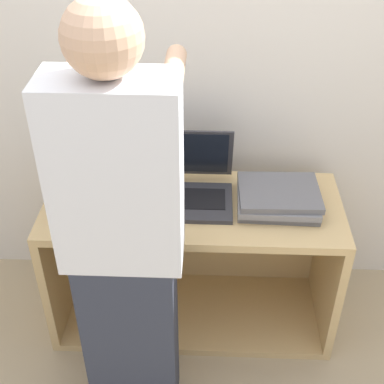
{
  "coord_description": "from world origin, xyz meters",
  "views": [
    {
      "loc": [
        0.07,
        -1.55,
        2.05
      ],
      "look_at": [
        0.0,
        0.18,
        0.8
      ],
      "focal_mm": 50.0,
      "sensor_mm": 36.0,
      "label": 1
    }
  ],
  "objects_px": {
    "laptop_open": "(193,186)",
    "laptop_stack_right": "(278,198)",
    "person": "(124,247)",
    "laptop_stack_left": "(105,189)"
  },
  "relations": [
    {
      "from": "laptop_stack_right",
      "to": "person",
      "type": "distance_m",
      "value": 0.75
    },
    {
      "from": "laptop_stack_right",
      "to": "person",
      "type": "height_order",
      "value": "person"
    },
    {
      "from": "laptop_open",
      "to": "person",
      "type": "height_order",
      "value": "person"
    },
    {
      "from": "laptop_open",
      "to": "laptop_stack_left",
      "type": "height_order",
      "value": "laptop_open"
    },
    {
      "from": "laptop_stack_right",
      "to": "laptop_stack_left",
      "type": "bearing_deg",
      "value": -179.78
    },
    {
      "from": "laptop_stack_left",
      "to": "laptop_open",
      "type": "bearing_deg",
      "value": 8.71
    },
    {
      "from": "person",
      "to": "laptop_open",
      "type": "bearing_deg",
      "value": 68.03
    },
    {
      "from": "laptop_stack_left",
      "to": "person",
      "type": "height_order",
      "value": "person"
    },
    {
      "from": "laptop_open",
      "to": "laptop_stack_right",
      "type": "bearing_deg",
      "value": -8.53
    },
    {
      "from": "laptop_stack_left",
      "to": "person",
      "type": "relative_size",
      "value": 0.21
    }
  ]
}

